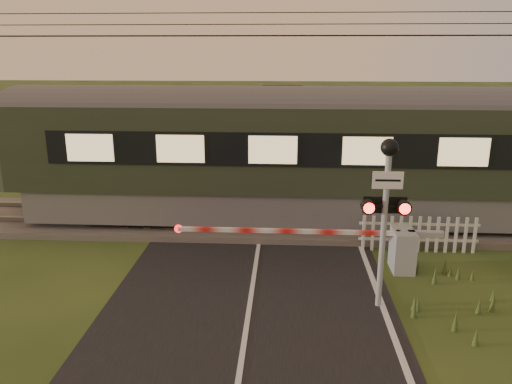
{
  "coord_description": "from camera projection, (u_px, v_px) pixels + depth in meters",
  "views": [
    {
      "loc": [
        0.7,
        -7.85,
        5.12
      ],
      "look_at": [
        0.02,
        3.2,
        1.96
      ],
      "focal_mm": 35.0,
      "sensor_mm": 36.0,
      "label": 1
    }
  ],
  "objects": [
    {
      "name": "ground",
      "position": [
        244.0,
        345.0,
        8.98
      ],
      "size": [
        160.0,
        160.0,
        0.0
      ],
      "primitive_type": "plane",
      "color": "#223815",
      "rests_on": "ground"
    },
    {
      "name": "road",
      "position": [
        244.0,
        352.0,
        8.75
      ],
      "size": [
        6.0,
        140.0,
        0.03
      ],
      "color": "black",
      "rests_on": "ground"
    },
    {
      "name": "track_bed",
      "position": [
        262.0,
        222.0,
        15.2
      ],
      "size": [
        140.0,
        3.4,
        0.39
      ],
      "color": "#47423D",
      "rests_on": "ground"
    },
    {
      "name": "overhead_wires",
      "position": [
        262.0,
        27.0,
        13.65
      ],
      "size": [
        120.0,
        0.62,
        0.62
      ],
      "color": "black",
      "rests_on": "ground"
    },
    {
      "name": "boom_gate",
      "position": [
        389.0,
        248.0,
        11.93
      ],
      "size": [
        6.43,
        0.78,
        1.03
      ],
      "color": "gray",
      "rests_on": "ground"
    },
    {
      "name": "crossing_signal",
      "position": [
        386.0,
        194.0,
        9.69
      ],
      "size": [
        0.89,
        0.36,
        3.51
      ],
      "color": "gray",
      "rests_on": "ground"
    },
    {
      "name": "picket_fence",
      "position": [
        419.0,
        234.0,
        13.02
      ],
      "size": [
        3.09,
        0.08,
        0.97
      ],
      "color": "silver",
      "rests_on": "ground"
    }
  ]
}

